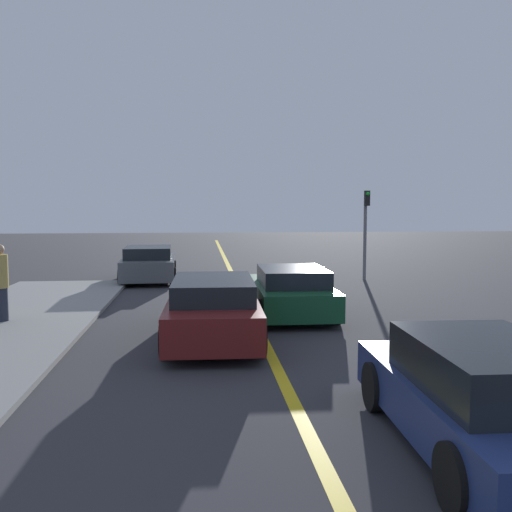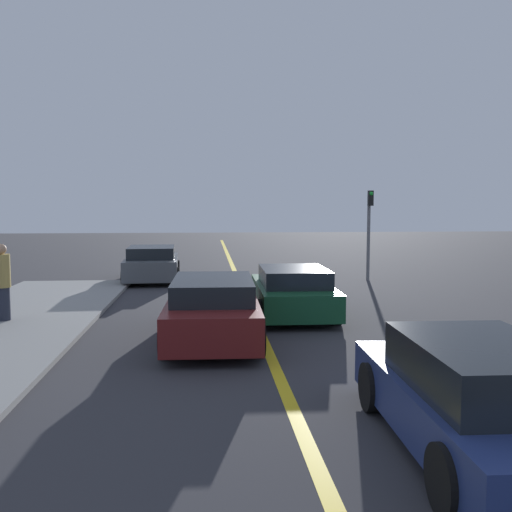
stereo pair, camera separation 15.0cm
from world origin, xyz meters
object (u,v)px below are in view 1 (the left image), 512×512
object	(u,v)px
car_ahead_center	(481,398)
pedestrian_far_standing	(0,283)
car_far_distant	(213,309)
traffic_light	(366,224)
car_oncoming_far	(149,264)
car_parked_left_lot	(291,292)

from	to	relation	value
car_ahead_center	pedestrian_far_standing	distance (m)	10.81
pedestrian_far_standing	car_far_distant	bearing A→B (deg)	-21.44
car_ahead_center	traffic_light	distance (m)	14.85
car_oncoming_far	traffic_light	distance (m)	8.07
car_ahead_center	car_far_distant	size ratio (longest dim) A/B	0.92
car_oncoming_far	pedestrian_far_standing	distance (m)	7.88
car_far_distant	car_oncoming_far	distance (m)	9.52
traffic_light	pedestrian_far_standing	bearing A→B (deg)	-147.03
car_ahead_center	traffic_light	world-z (taller)	traffic_light
car_ahead_center	car_parked_left_lot	size ratio (longest dim) A/B	1.04
car_ahead_center	pedestrian_far_standing	xyz separation A→B (m)	(-7.70, 7.57, 0.37)
car_ahead_center	car_oncoming_far	size ratio (longest dim) A/B	1.07
pedestrian_far_standing	traffic_light	size ratio (longest dim) A/B	0.54
car_ahead_center	pedestrian_far_standing	size ratio (longest dim) A/B	2.39
car_parked_left_lot	pedestrian_far_standing	xyz separation A→B (m)	(-6.87, -0.52, 0.40)
car_ahead_center	car_far_distant	distance (m)	6.35
car_far_distant	car_ahead_center	bearing A→B (deg)	-61.88
car_far_distant	traffic_light	distance (m)	10.66
car_parked_left_lot	car_far_distant	bearing A→B (deg)	-129.26
car_ahead_center	car_far_distant	bearing A→B (deg)	118.25
pedestrian_far_standing	car_oncoming_far	bearing A→B (deg)	69.72
car_far_distant	traffic_light	world-z (taller)	traffic_light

